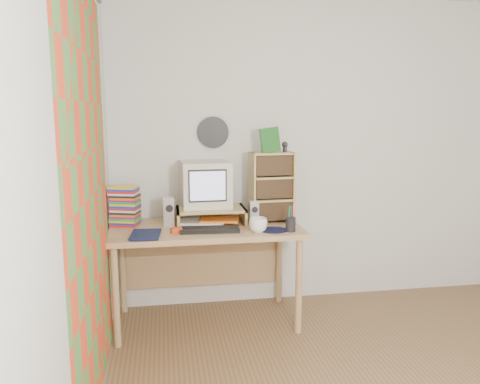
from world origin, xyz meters
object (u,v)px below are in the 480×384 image
object	(u,v)px
keyboard	(210,230)
cd_rack	(272,187)
dvd_stack	(125,207)
diary	(131,233)
desk	(205,242)
crt_monitor	(206,184)
mug	(258,225)

from	to	relation	value
keyboard	cd_rack	xyz separation A→B (m)	(0.50, 0.25, 0.25)
dvd_stack	diary	bearing A→B (deg)	-63.48
desk	diary	distance (m)	0.61
keyboard	diary	distance (m)	0.55
cd_rack	desk	bearing A→B (deg)	178.36
keyboard	dvd_stack	size ratio (longest dim) A/B	1.49
diary	cd_rack	bearing A→B (deg)	19.65
crt_monitor	keyboard	world-z (taller)	crt_monitor
crt_monitor	cd_rack	size ratio (longest dim) A/B	0.68
mug	diary	xyz separation A→B (m)	(-0.88, 0.02, -0.03)
crt_monitor	diary	xyz separation A→B (m)	(-0.55, -0.35, -0.27)
mug	diary	size ratio (longest dim) A/B	0.54
desk	diary	bearing A→B (deg)	-153.27
desk	cd_rack	size ratio (longest dim) A/B	2.60
desk	keyboard	xyz separation A→B (m)	(0.02, -0.22, 0.15)
crt_monitor	dvd_stack	size ratio (longest dim) A/B	1.30
mug	dvd_stack	bearing A→B (deg)	158.90
keyboard	mug	size ratio (longest dim) A/B	3.22
cd_rack	diary	bearing A→B (deg)	-168.85
crt_monitor	mug	size ratio (longest dim) A/B	2.81
crt_monitor	diary	size ratio (longest dim) A/B	1.51
keyboard	cd_rack	world-z (taller)	cd_rack
dvd_stack	diary	distance (m)	0.37
keyboard	diary	size ratio (longest dim) A/B	1.73
crt_monitor	keyboard	distance (m)	0.42
crt_monitor	keyboard	size ratio (longest dim) A/B	0.87
crt_monitor	dvd_stack	xyz separation A→B (m)	(-0.61, -0.01, -0.15)
dvd_stack	mug	xyz separation A→B (m)	(0.94, -0.36, -0.09)
keyboard	cd_rack	distance (m)	0.62
crt_monitor	cd_rack	bearing A→B (deg)	-9.59
dvd_stack	crt_monitor	bearing A→B (deg)	17.37
dvd_stack	cd_rack	size ratio (longest dim) A/B	0.52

